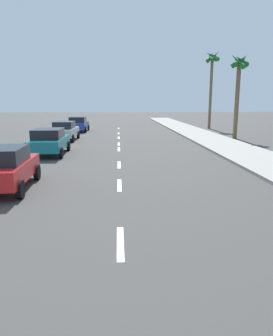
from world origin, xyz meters
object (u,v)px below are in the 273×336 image
(parked_car_teal, at_px, (49,141))
(parked_car_blue, at_px, (78,124))
(parked_car_silver, at_px, (65,130))
(palm_tree_far, at_px, (239,75))
(parked_car_red, at_px, (5,167))
(palm_tree_distant, at_px, (212,68))

(parked_car_teal, height_order, parked_car_blue, same)
(parked_car_teal, bearing_deg, parked_car_silver, 91.23)
(palm_tree_far, bearing_deg, parked_car_teal, -151.71)
(parked_car_red, xyz_separation_m, parked_car_silver, (-0.30, 14.81, 0.00))
(parked_car_teal, bearing_deg, parked_car_red, -90.02)
(parked_car_teal, height_order, palm_tree_far, palm_tree_far)
(parked_car_teal, relative_size, parked_car_blue, 1.00)
(parked_car_teal, distance_m, palm_tree_far, 16.82)
(parked_car_teal, bearing_deg, palm_tree_far, 27.71)
(parked_car_silver, relative_size, palm_tree_far, 0.57)
(parked_car_red, xyz_separation_m, parked_car_blue, (-0.20, 22.79, 0.01))
(parked_car_teal, xyz_separation_m, parked_car_blue, (-0.12, 15.07, -0.00))
(palm_tree_distant, bearing_deg, parked_car_blue, -169.26)
(parked_car_silver, relative_size, palm_tree_distant, 0.46)
(palm_tree_far, relative_size, palm_tree_distant, 0.81)
(parked_car_silver, height_order, parked_car_blue, same)
(parked_car_blue, bearing_deg, palm_tree_far, -26.38)
(parked_car_red, height_order, parked_car_silver, same)
(parked_car_silver, xyz_separation_m, parked_car_blue, (0.11, 7.98, 0.00))
(parked_car_red, xyz_separation_m, parked_car_teal, (-0.08, 7.72, 0.01))
(parked_car_red, relative_size, parked_car_teal, 0.90)
(parked_car_red, distance_m, palm_tree_distant, 30.27)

